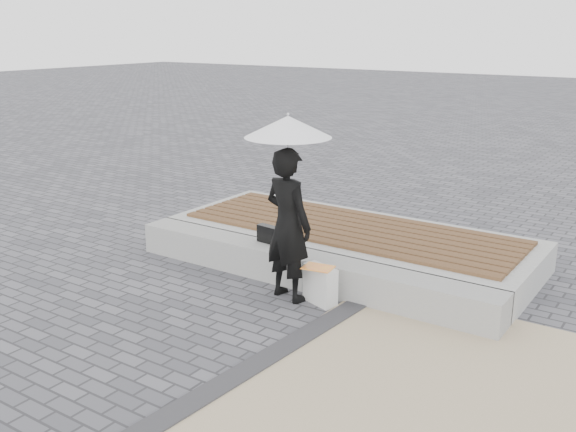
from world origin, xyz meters
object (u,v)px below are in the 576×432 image
object	(u,v)px
handbag	(269,234)
canvas_tote	(320,285)
parasol	(288,127)
seating_ledge	(303,269)
woman	(288,225)

from	to	relation	value
handbag	canvas_tote	bearing A→B (deg)	-17.98
parasol	canvas_tote	xyz separation A→B (m)	(0.40, 0.07, -1.80)
canvas_tote	seating_ledge	bearing A→B (deg)	160.62
woman	canvas_tote	distance (m)	0.78
canvas_tote	parasol	bearing A→B (deg)	-150.69
seating_ledge	handbag	xyz separation A→B (m)	(-0.59, 0.10, 0.31)
woman	handbag	distance (m)	0.96
woman	canvas_tote	bearing A→B (deg)	-157.71
woman	canvas_tote	xyz separation A→B (m)	(0.40, 0.07, -0.67)
parasol	handbag	size ratio (longest dim) A/B	3.89
seating_ledge	canvas_tote	bearing A→B (deg)	-38.18
handbag	canvas_tote	xyz separation A→B (m)	(1.07, -0.48, -0.29)
parasol	seating_ledge	bearing A→B (deg)	100.75
woman	handbag	bearing A→B (deg)	-27.74
seating_ledge	handbag	bearing A→B (deg)	169.99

